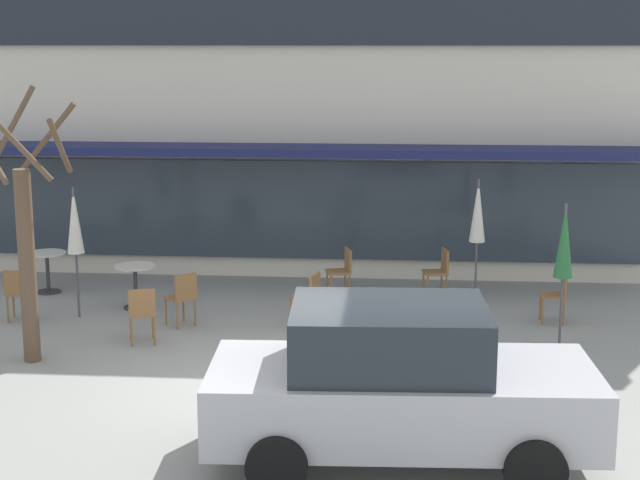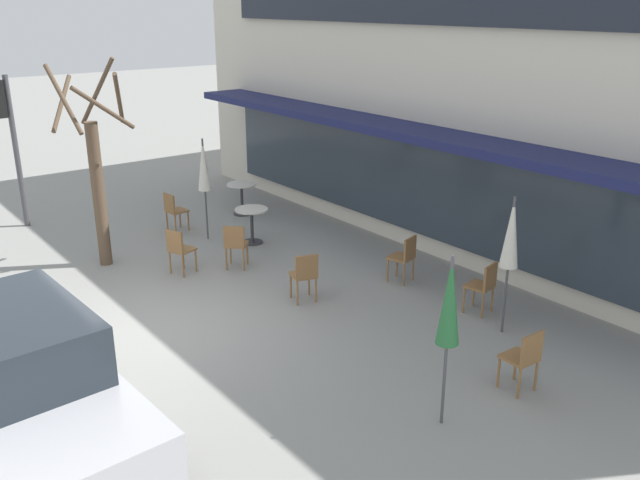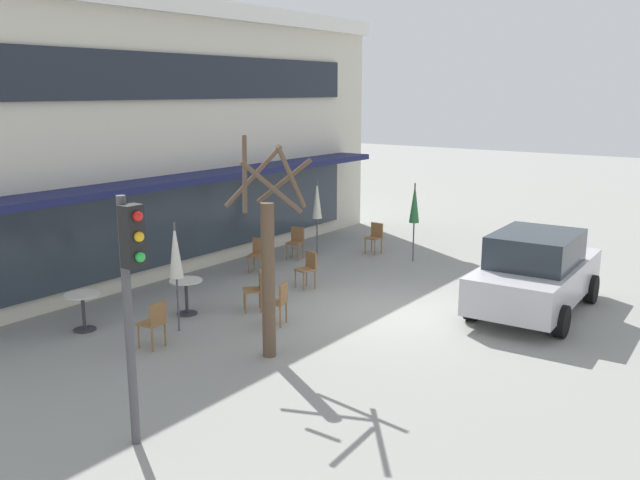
{
  "view_description": "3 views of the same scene",
  "coord_description": "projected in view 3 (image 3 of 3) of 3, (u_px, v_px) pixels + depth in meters",
  "views": [
    {
      "loc": [
        1.96,
        -12.59,
        4.54
      ],
      "look_at": [
        0.66,
        3.32,
        1.3
      ],
      "focal_mm": 55.0,
      "sensor_mm": 36.0,
      "label": 1
    },
    {
      "loc": [
        9.09,
        -3.71,
        4.91
      ],
      "look_at": [
        0.07,
        3.29,
        0.85
      ],
      "focal_mm": 38.0,
      "sensor_mm": 36.0,
      "label": 2
    },
    {
      "loc": [
        -12.04,
        -6.91,
        4.69
      ],
      "look_at": [
        0.59,
        2.27,
        1.22
      ],
      "focal_mm": 38.0,
      "sensor_mm": 36.0,
      "label": 3
    }
  ],
  "objects": [
    {
      "name": "cafe_chair_4",
      "position": [
        258.0,
        252.0,
        17.75
      ],
      "size": [
        0.5,
        0.5,
        0.89
      ],
      "color": "olive",
      "rests_on": "ground"
    },
    {
      "name": "cafe_chair_5",
      "position": [
        296.0,
        240.0,
        19.17
      ],
      "size": [
        0.48,
        0.48,
        0.89
      ],
      "color": "olive",
      "rests_on": "ground"
    },
    {
      "name": "building_facade",
      "position": [
        92.0,
        133.0,
        19.45
      ],
      "size": [
        16.36,
        9.1,
        6.96
      ],
      "color": "beige",
      "rests_on": "ground"
    },
    {
      "name": "patio_umbrella_corner_open",
      "position": [
        317.0,
        200.0,
        19.27
      ],
      "size": [
        0.28,
        0.28,
        2.2
      ],
      "color": "#4C4C51",
      "rests_on": "ground"
    },
    {
      "name": "ground_plane",
      "position": [
        389.0,
        314.0,
        14.49
      ],
      "size": [
        80.0,
        80.0,
        0.0
      ],
      "primitive_type": "plane",
      "color": "gray"
    },
    {
      "name": "parked_sedan",
      "position": [
        535.0,
        272.0,
        14.48
      ],
      "size": [
        4.28,
        2.17,
        1.76
      ],
      "color": "#B7B7BC",
      "rests_on": "ground"
    },
    {
      "name": "street_tree",
      "position": [
        268.0,
        259.0,
        11.84
      ],
      "size": [
        1.5,
        1.51,
        3.93
      ],
      "color": "brown",
      "rests_on": "ground"
    },
    {
      "name": "cafe_chair_0",
      "position": [
        375.0,
        236.0,
        19.8
      ],
      "size": [
        0.42,
        0.42,
        0.89
      ],
      "color": "olive",
      "rests_on": "ground"
    },
    {
      "name": "cafe_table_near_wall",
      "position": [
        83.0,
        306.0,
        13.4
      ],
      "size": [
        0.7,
        0.7,
        0.76
      ],
      "color": "#333338",
      "rests_on": "ground"
    },
    {
      "name": "cafe_table_streetside",
      "position": [
        186.0,
        291.0,
        14.37
      ],
      "size": [
        0.7,
        0.7,
        0.76
      ],
      "color": "#333338",
      "rests_on": "ground"
    },
    {
      "name": "cafe_chair_1",
      "position": [
        279.0,
        300.0,
        13.72
      ],
      "size": [
        0.5,
        0.5,
        0.89
      ],
      "color": "olive",
      "rests_on": "ground"
    },
    {
      "name": "traffic_light_pole",
      "position": [
        131.0,
        282.0,
        8.64
      ],
      "size": [
        0.26,
        0.44,
        3.4
      ],
      "color": "#47474C",
      "rests_on": "ground"
    },
    {
      "name": "cafe_chair_3",
      "position": [
        256.0,
        287.0,
        14.61
      ],
      "size": [
        0.57,
        0.57,
        0.89
      ],
      "color": "olive",
      "rests_on": "ground"
    },
    {
      "name": "cafe_chair_2",
      "position": [
        154.0,
        321.0,
        12.48
      ],
      "size": [
        0.44,
        0.44,
        0.89
      ],
      "color": "olive",
      "rests_on": "ground"
    },
    {
      "name": "patio_umbrella_cream_folded",
      "position": [
        175.0,
        251.0,
        13.13
      ],
      "size": [
        0.28,
        0.28,
        2.2
      ],
      "color": "#4C4C51",
      "rests_on": "ground"
    },
    {
      "name": "patio_umbrella_green_folded",
      "position": [
        415.0,
        204.0,
        18.66
      ],
      "size": [
        0.28,
        0.28,
        2.2
      ],
      "color": "#4C4C51",
      "rests_on": "ground"
    },
    {
      "name": "cafe_chair_6",
      "position": [
        308.0,
        267.0,
        16.29
      ],
      "size": [
        0.5,
        0.5,
        0.89
      ],
      "color": "olive",
      "rests_on": "ground"
    }
  ]
}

